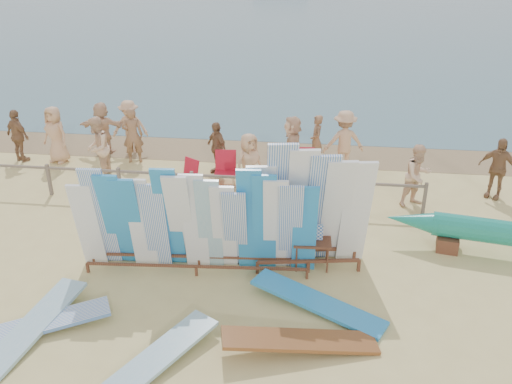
# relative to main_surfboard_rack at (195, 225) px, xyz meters

# --- Properties ---
(ground) EXTENTS (160.00, 160.00, 0.00)m
(ground) POSITION_rel_main_surfboard_rack_xyz_m (-0.84, 0.22, -1.11)
(ground) COLOR #D7C57C
(ground) RESTS_ON ground
(wet_sand_strip) EXTENTS (40.00, 2.60, 0.01)m
(wet_sand_strip) POSITION_rel_main_surfboard_rack_xyz_m (-0.84, 7.42, -1.11)
(wet_sand_strip) COLOR olive
(wet_sand_strip) RESTS_ON ground
(fence) EXTENTS (12.08, 0.08, 0.90)m
(fence) POSITION_rel_main_surfboard_rack_xyz_m (-0.84, 3.22, -0.48)
(fence) COLOR #716155
(fence) RESTS_ON ground
(main_surfboard_rack) EXTENTS (5.00, 0.99, 2.47)m
(main_surfboard_rack) POSITION_rel_main_surfboard_rack_xyz_m (0.00, 0.00, 0.00)
(main_surfboard_rack) COLOR brown
(main_surfboard_rack) RESTS_ON ground
(side_surfboard_rack) EXTENTS (2.64, 1.10, 2.95)m
(side_surfboard_rack) POSITION_rel_main_surfboard_rack_xyz_m (2.30, 0.45, 0.21)
(side_surfboard_rack) COLOR brown
(side_surfboard_rack) RESTS_ON ground
(vendor_table) EXTENTS (0.81, 0.59, 1.05)m
(vendor_table) POSITION_rel_main_surfboard_rack_xyz_m (2.41, 0.44, -0.76)
(vendor_table) COLOR brown
(vendor_table) RESTS_ON ground
(flat_board_d) EXTENTS (2.67, 1.68, 0.28)m
(flat_board_d) POSITION_rel_main_surfboard_rack_xyz_m (2.57, -1.01, -1.11)
(flat_board_d) COLOR #2887CB
(flat_board_d) RESTS_ON ground
(flat_board_b) EXTENTS (1.88, 2.59, 0.28)m
(flat_board_b) POSITION_rel_main_surfboard_rack_xyz_m (-0.10, -2.98, -1.11)
(flat_board_b) COLOR #7EB2CA
(flat_board_b) RESTS_ON ground
(flat_board_c) EXTENTS (2.74, 1.16, 0.43)m
(flat_board_c) POSITION_rel_main_surfboard_rack_xyz_m (2.30, -2.22, -1.11)
(flat_board_c) COLOR brown
(flat_board_c) RESTS_ON ground
(flat_board_e) EXTENTS (2.64, 1.77, 0.24)m
(flat_board_e) POSITION_rel_main_surfboard_rack_xyz_m (-2.48, -2.31, -1.11)
(flat_board_e) COLOR white
(flat_board_e) RESTS_ON ground
(flat_board_a) EXTENTS (1.04, 2.75, 0.28)m
(flat_board_a) POSITION_rel_main_surfboard_rack_xyz_m (-2.47, -2.39, -1.11)
(flat_board_a) COLOR #7EB2CA
(flat_board_a) RESTS_ON ground
(beach_chair_left) EXTENTS (0.74, 0.75, 0.84)m
(beach_chair_left) POSITION_rel_main_surfboard_rack_xyz_m (-1.21, 4.09, -0.86)
(beach_chair_left) COLOR red
(beach_chair_left) RESTS_ON ground
(beach_chair_right) EXTENTS (0.65, 0.67, 0.95)m
(beach_chair_right) POSITION_rel_main_surfboard_rack_xyz_m (-0.19, 4.54, -0.83)
(beach_chair_right) COLOR red
(beach_chair_right) RESTS_ON ground
(stroller) EXTENTS (0.62, 0.87, 1.15)m
(stroller) POSITION_rel_main_surfboard_rack_xyz_m (2.10, 4.40, -0.64)
(stroller) COLOR red
(stroller) RESTS_ON ground
(beachgoer_8) EXTENTS (0.90, 0.77, 1.68)m
(beachgoer_8) POSITION_rel_main_surfboard_rack_xyz_m (5.02, 3.82, -0.27)
(beachgoer_8) COLOR beige
(beachgoer_8) RESTS_ON ground
(beachgoer_1) EXTENTS (0.71, 0.51, 1.77)m
(beachgoer_1) POSITION_rel_main_surfboard_rack_xyz_m (-3.35, 5.88, -0.22)
(beachgoer_1) COLOR #8C6042
(beachgoer_1) RESTS_ON ground
(beachgoer_3) EXTENTS (1.20, 0.66, 1.76)m
(beachgoer_3) POSITION_rel_main_surfboard_rack_xyz_m (-3.72, 6.71, -0.23)
(beachgoer_3) COLOR tan
(beachgoer_3) RESTS_ON ground
(beachgoer_4) EXTENTS (0.94, 0.95, 1.59)m
(beachgoer_4) POSITION_rel_main_surfboard_rack_xyz_m (-0.58, 5.33, -0.31)
(beachgoer_4) COLOR #8C6042
(beachgoer_4) RESTS_ON ground
(beachgoer_6) EXTENTS (0.88, 0.88, 1.72)m
(beachgoer_6) POSITION_rel_main_surfboard_rack_xyz_m (0.57, 4.03, -0.25)
(beachgoer_6) COLOR tan
(beachgoer_6) RESTS_ON ground
(beachgoer_0) EXTENTS (0.96, 0.67, 1.80)m
(beachgoer_0) POSITION_rel_main_surfboard_rack_xyz_m (-5.73, 5.60, -0.21)
(beachgoer_0) COLOR tan
(beachgoer_0) RESTS_ON ground
(beachgoer_10) EXTENTS (1.07, 0.89, 1.70)m
(beachgoer_10) POSITION_rel_main_surfboard_rack_xyz_m (7.21, 4.58, -0.26)
(beachgoer_10) COLOR #8C6042
(beachgoer_10) RESTS_ON ground
(beachgoer_11) EXTENTS (1.62, 0.66, 1.71)m
(beachgoer_11) POSITION_rel_main_surfboard_rack_xyz_m (-4.60, 6.57, -0.25)
(beachgoer_11) COLOR beige
(beachgoer_11) RESTS_ON ground
(beachgoer_7) EXTENTS (0.43, 0.64, 1.60)m
(beachgoer_7) POSITION_rel_main_surfboard_rack_xyz_m (2.34, 6.32, -0.31)
(beachgoer_7) COLOR #8C6042
(beachgoer_7) RESTS_ON ground
(beachgoer_9) EXTENTS (1.30, 0.75, 1.89)m
(beachgoer_9) POSITION_rel_main_surfboard_rack_xyz_m (3.17, 5.95, -0.16)
(beachgoer_9) COLOR tan
(beachgoer_9) RESTS_ON ground
(beachgoer_extra_1) EXTENTS (1.07, 0.81, 1.68)m
(beachgoer_extra_1) POSITION_rel_main_surfboard_rack_xyz_m (-6.93, 5.50, -0.27)
(beachgoer_extra_1) COLOR #8C6042
(beachgoer_extra_1) RESTS_ON ground
(beachgoer_2) EXTENTS (0.52, 0.93, 1.84)m
(beachgoer_2) POSITION_rel_main_surfboard_rack_xyz_m (-3.95, 4.58, -0.19)
(beachgoer_2) COLOR beige
(beachgoer_2) RESTS_ON ground
(beachgoer_5) EXTENTS (0.59, 1.68, 1.79)m
(beachgoer_5) POSITION_rel_main_surfboard_rack_xyz_m (1.65, 5.55, -0.21)
(beachgoer_5) COLOR beige
(beachgoer_5) RESTS_ON ground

